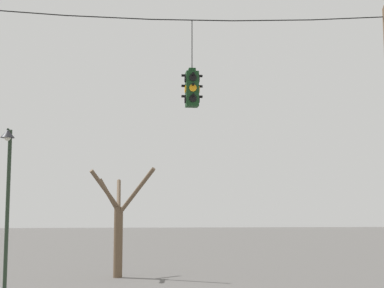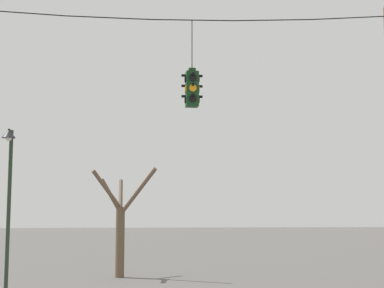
{
  "view_description": "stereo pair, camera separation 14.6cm",
  "coord_description": "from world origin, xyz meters",
  "views": [
    {
      "loc": [
        0.11,
        -15.93,
        2.43
      ],
      "look_at": [
        2.29,
        -0.29,
        4.34
      ],
      "focal_mm": 55.0,
      "sensor_mm": 36.0,
      "label": 1
    },
    {
      "loc": [
        0.25,
        -15.95,
        2.43
      ],
      "look_at": [
        2.29,
        -0.29,
        4.34
      ],
      "focal_mm": 55.0,
      "sensor_mm": 36.0,
      "label": 2
    }
  ],
  "objects": [
    {
      "name": "bare_tree",
      "position": [
        0.46,
        7.68,
        2.08
      ],
      "size": [
        2.57,
        2.95,
        4.26
      ],
      "color": "brown",
      "rests_on": "ground_plane"
    },
    {
      "name": "span_wire",
      "position": [
        0.0,
        -0.29,
        7.92
      ],
      "size": [
        16.11,
        0.03,
        0.44
      ],
      "color": "black"
    },
    {
      "name": "street_lamp",
      "position": [
        -3.02,
        2.72,
        3.57
      ],
      "size": [
        0.43,
        0.75,
        5.09
      ],
      "color": "#233323",
      "rests_on": "ground_plane"
    },
    {
      "name": "traffic_light_over_intersection",
      "position": [
        2.29,
        -0.29,
        5.88
      ],
      "size": [
        0.58,
        0.58,
        2.44
      ],
      "color": "#143819"
    }
  ]
}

